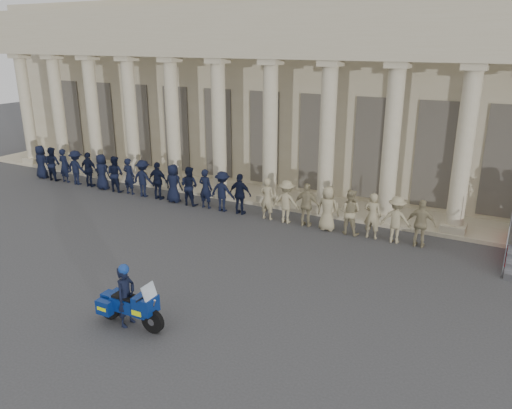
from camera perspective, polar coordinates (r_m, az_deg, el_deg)
name	(u,v)px	position (r m, az deg, el deg)	size (l,w,h in m)	color
ground	(188,283)	(15.50, -7.74, -8.86)	(90.00, 90.00, 0.00)	#3C3C3E
building	(351,90)	(27.19, 10.78, 12.73)	(40.00, 12.50, 9.00)	#BAAD8B
officer_rank	(192,186)	(22.20, -7.31, 2.07)	(20.53, 0.66, 1.75)	black
motorcycle	(130,306)	(13.40, -14.17, -11.14)	(2.07, 0.85, 1.33)	black
rider	(126,295)	(13.34, -14.65, -9.96)	(0.40, 0.60, 1.71)	black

